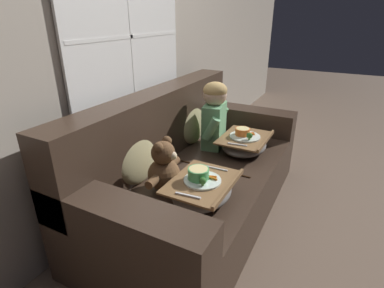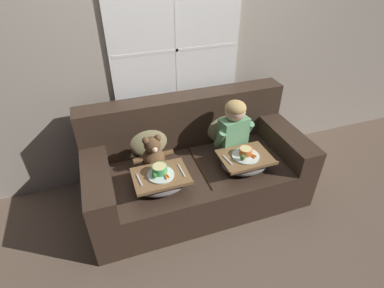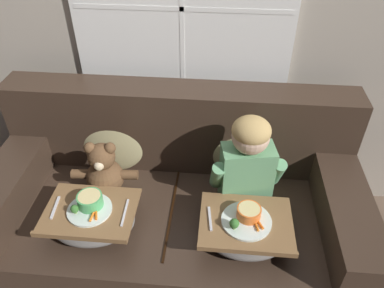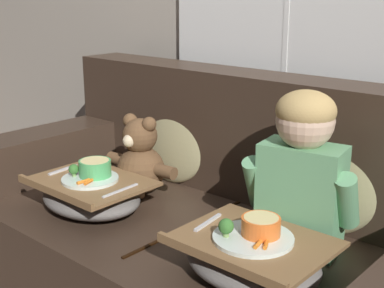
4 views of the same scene
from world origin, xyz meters
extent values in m
plane|color=brown|center=(0.00, 0.00, 0.00)|extent=(14.00, 14.00, 0.00)
cube|color=#A89E8E|center=(0.00, 0.60, 1.30)|extent=(8.00, 0.05, 2.60)
cube|color=white|center=(0.00, 0.56, 1.27)|extent=(1.19, 0.02, 1.10)
cube|color=black|center=(0.00, 0.56, 1.27)|extent=(1.14, 0.01, 1.05)
cube|color=white|center=(0.00, 0.55, 1.27)|extent=(0.02, 0.02, 1.05)
cube|color=white|center=(0.00, 0.55, 1.27)|extent=(1.14, 0.02, 0.02)
cube|color=#38281E|center=(0.00, 0.00, 0.20)|extent=(1.96, 0.95, 0.40)
cube|color=#38281E|center=(0.00, 0.37, 0.66)|extent=(1.96, 0.22, 0.51)
cube|color=#38281E|center=(-0.87, 0.00, 0.51)|extent=(0.22, 0.95, 0.21)
cube|color=#38281E|center=(0.87, 0.00, 0.51)|extent=(0.22, 0.95, 0.21)
cube|color=black|center=(0.00, -0.02, 0.40)|extent=(0.01, 0.69, 0.01)
ellipsoid|color=tan|center=(0.38, 0.29, 0.59)|extent=(0.40, 0.19, 0.41)
ellipsoid|color=tan|center=(-0.38, 0.29, 0.59)|extent=(0.39, 0.19, 0.40)
cube|color=#66A370|center=(0.38, 0.07, 0.58)|extent=(0.29, 0.19, 0.36)
sphere|color=beige|center=(0.38, 0.07, 0.84)|extent=(0.19, 0.19, 0.19)
ellipsoid|color=tan|center=(0.38, 0.07, 0.87)|extent=(0.19, 0.19, 0.13)
cylinder|color=#66A370|center=(0.23, 0.03, 0.61)|extent=(0.09, 0.15, 0.20)
cylinder|color=#66A370|center=(0.53, 0.09, 0.61)|extent=(0.09, 0.15, 0.20)
sphere|color=brown|center=(-0.38, 0.07, 0.50)|extent=(0.20, 0.20, 0.20)
sphere|color=brown|center=(-0.38, 0.07, 0.65)|extent=(0.15, 0.15, 0.15)
sphere|color=brown|center=(-0.43, 0.07, 0.71)|extent=(0.06, 0.06, 0.06)
sphere|color=brown|center=(-0.33, 0.08, 0.71)|extent=(0.06, 0.06, 0.06)
sphere|color=beige|center=(-0.37, 0.01, 0.64)|extent=(0.05, 0.05, 0.05)
sphere|color=black|center=(-0.37, 0.00, 0.65)|extent=(0.02, 0.02, 0.02)
cylinder|color=brown|center=(-0.51, 0.06, 0.52)|extent=(0.10, 0.06, 0.05)
cylinder|color=brown|center=(-0.25, 0.08, 0.52)|extent=(0.10, 0.06, 0.05)
cylinder|color=brown|center=(-0.42, -0.03, 0.43)|extent=(0.06, 0.09, 0.05)
cylinder|color=brown|center=(-0.33, -0.02, 0.43)|extent=(0.06, 0.09, 0.05)
ellipsoid|color=slate|center=(0.38, -0.19, 0.46)|extent=(0.42, 0.34, 0.11)
cube|color=brown|center=(0.38, -0.19, 0.52)|extent=(0.44, 0.35, 0.01)
cube|color=brown|center=(0.38, -0.36, 0.54)|extent=(0.44, 0.02, 0.02)
cylinder|color=silver|center=(0.38, -0.19, 0.53)|extent=(0.24, 0.24, 0.01)
cylinder|color=orange|center=(0.39, -0.17, 0.57)|extent=(0.12, 0.12, 0.05)
cylinder|color=#E5D189|center=(0.39, -0.17, 0.59)|extent=(0.10, 0.10, 0.01)
sphere|color=#38702D|center=(0.32, -0.24, 0.57)|extent=(0.05, 0.05, 0.05)
cylinder|color=#7A9E56|center=(0.32, -0.24, 0.55)|extent=(0.02, 0.02, 0.02)
cylinder|color=orange|center=(0.42, -0.23, 0.55)|extent=(0.02, 0.06, 0.01)
cylinder|color=orange|center=(0.44, -0.22, 0.55)|extent=(0.03, 0.05, 0.01)
cube|color=silver|center=(0.21, -0.19, 0.53)|extent=(0.03, 0.14, 0.01)
ellipsoid|color=slate|center=(-0.38, -0.19, 0.46)|extent=(0.43, 0.33, 0.11)
cube|color=brown|center=(-0.38, -0.19, 0.52)|extent=(0.45, 0.34, 0.01)
cube|color=brown|center=(-0.38, -0.35, 0.54)|extent=(0.45, 0.02, 0.02)
cylinder|color=silver|center=(-0.38, -0.19, 0.53)|extent=(0.22, 0.22, 0.01)
cylinder|color=#4CAD60|center=(-0.38, -0.16, 0.57)|extent=(0.12, 0.12, 0.06)
cylinder|color=#E5D189|center=(-0.38, -0.16, 0.60)|extent=(0.11, 0.11, 0.01)
sphere|color=#38702D|center=(-0.44, -0.22, 0.57)|extent=(0.04, 0.04, 0.04)
cylinder|color=#7A9E56|center=(-0.44, -0.22, 0.55)|extent=(0.02, 0.02, 0.02)
cylinder|color=orange|center=(-0.35, -0.24, 0.55)|extent=(0.01, 0.05, 0.01)
cylinder|color=orange|center=(-0.33, -0.23, 0.55)|extent=(0.03, 0.05, 0.01)
cube|color=silver|center=(-0.55, -0.19, 0.53)|extent=(0.03, 0.14, 0.01)
cube|color=silver|center=(-0.20, -0.19, 0.53)|extent=(0.02, 0.17, 0.01)
camera|label=1|loc=(-1.73, -0.83, 1.41)|focal=28.00mm
camera|label=2|loc=(-0.74, -1.98, 2.12)|focal=28.00mm
camera|label=3|loc=(0.23, -1.37, 1.91)|focal=35.00mm
camera|label=4|loc=(1.18, -1.37, 1.23)|focal=50.00mm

